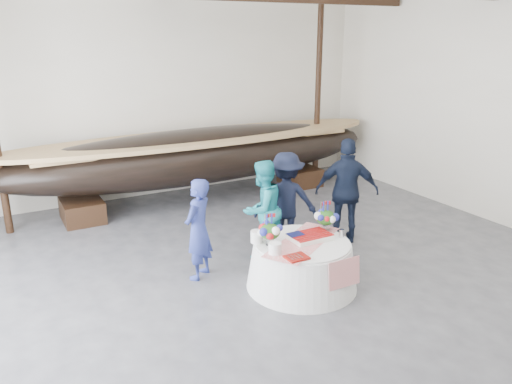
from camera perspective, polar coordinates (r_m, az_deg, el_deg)
floor at (r=7.10m, az=6.79°, el=-12.85°), size 10.00×12.00×0.01m
wall_back at (r=11.59m, az=-10.50°, el=10.79°), size 10.00×0.02×4.50m
longboat_display at (r=11.00m, az=-6.26°, el=4.20°), size 8.69×1.74×1.63m
banquet_table at (r=7.43m, az=5.26°, el=-8.22°), size 1.63×1.63×0.70m
tabletop_items at (r=7.33m, az=4.81°, el=-4.30°), size 1.58×1.25×0.40m
guest_woman_blue at (r=7.55m, az=-6.62°, el=-4.24°), size 0.68×0.65×1.57m
guest_woman_teal at (r=8.20m, az=0.72°, el=-2.00°), size 0.96×0.85×1.65m
guest_man_left at (r=8.60m, az=3.42°, el=-0.95°), size 1.25×1.02×1.69m
guest_man_right at (r=8.91m, az=10.35°, el=0.10°), size 1.17×1.00×1.88m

